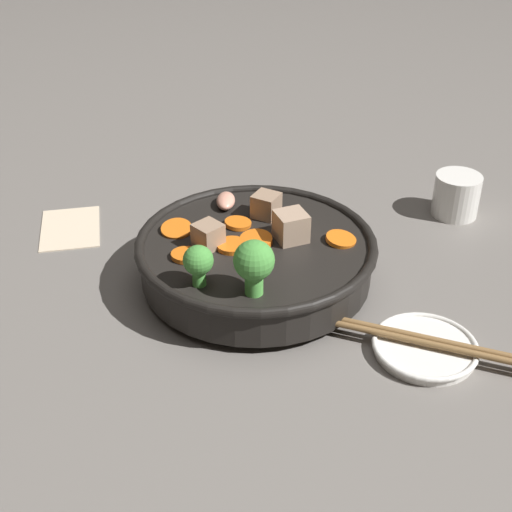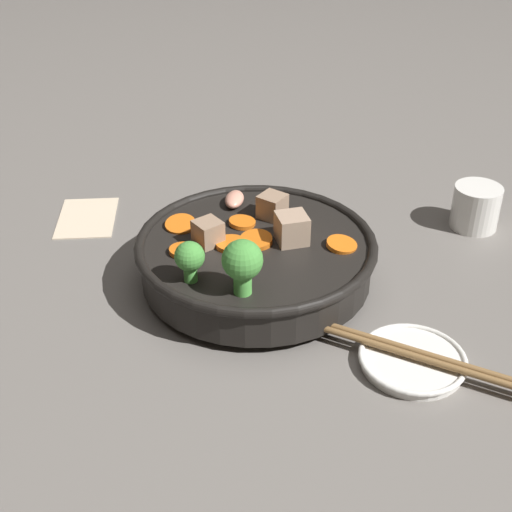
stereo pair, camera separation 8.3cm
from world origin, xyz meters
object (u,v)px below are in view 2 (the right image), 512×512
Objects in this scene: chopsticks_pair at (413,353)px; tea_cup at (476,207)px; stirfry_bowl at (255,255)px; side_saucer at (412,360)px.

tea_cup is at bearing 159.35° from chopsticks_pair.
side_saucer is (0.13, 0.17, -0.03)m from stirfry_bowl.
stirfry_bowl reaches higher than side_saucer.
tea_cup is 0.29× the size of chopsticks_pair.
chopsticks_pair is at bearing -20.65° from tea_cup.
tea_cup is 0.31m from chopsticks_pair.
side_saucer is at bearing 90.00° from chopsticks_pair.
stirfry_bowl is 1.30× the size of chopsticks_pair.
tea_cup is at bearing 119.33° from stirfry_bowl.
side_saucer is at bearing 51.79° from stirfry_bowl.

